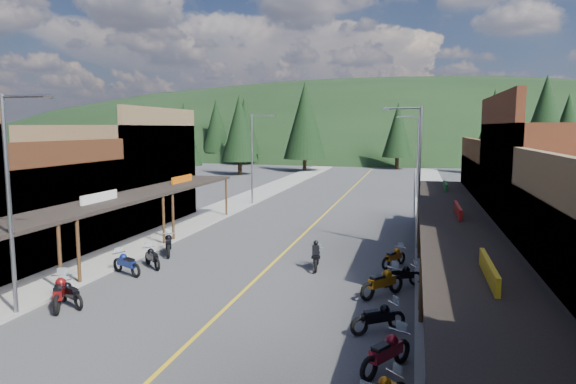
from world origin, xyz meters
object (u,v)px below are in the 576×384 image
Objects in this scene: bike_east_8 at (401,274)px; rider_on_bike at (316,257)px; pine_3 at (398,130)px; pine_11 at (545,124)px; shop_west_3 at (116,175)px; bike_east_6 at (378,316)px; pine_0 at (145,130)px; streetlight_2 at (417,171)px; bike_west_9 at (169,243)px; streetlight_0 at (12,195)px; pine_4 at (494,125)px; bike_west_8 at (152,257)px; pedestrian_east_b at (441,221)px; streetlight_1 at (253,155)px; streetlight_3 at (416,153)px; pine_1 at (244,126)px; bike_west_6 at (70,292)px; shop_west_2 at (17,209)px; pine_7 at (216,126)px; bike_east_5 at (386,351)px; bike_east_9 at (394,256)px; pine_10 at (239,128)px; pine_9 at (567,132)px; pine_2 at (305,120)px; pine_8 at (184,135)px; bike_west_5 at (60,291)px; shop_east_3 at (535,202)px; bike_east_7 at (382,281)px; pedestrian_east_a at (460,330)px.

bike_east_8 is 0.96× the size of rider_on_bike.
pine_11 reaches higher than pine_3.
shop_west_3 reaches higher than bike_east_6.
rider_on_bike is at bearing -54.41° from pine_0.
pine_3 is (-2.95, 58.00, 2.02)m from streetlight_2.
pine_0 is 67.80m from bike_west_9.
streetlight_2 is 3.58× the size of bike_west_9.
pine_4 is (24.95, 66.00, 2.78)m from streetlight_0.
pedestrian_east_b reaches higher than bike_west_8.
streetlight_1 is at bearing -149.30° from pine_11.
pine_11 reaches higher than pedestrian_east_b.
streetlight_1 is at bearing -123.29° from pine_4.
rider_on_bike is at bearing -64.14° from streetlight_1.
pine_1 reaches higher than streetlight_3.
bike_west_6 is 11.70m from bike_east_6.
shop_west_2 is 0.99× the size of pine_0.
streetlight_3 is 0.64× the size of pine_7.
streetlight_3 reaches higher than bike_west_9.
bike_east_5 is (11.75, -8.31, 0.07)m from bike_west_8.
shop_west_3 is 5.59× the size of bike_east_9.
pine_10 reaches higher than streetlight_3.
pine_0 is 70.19m from pedestrian_east_b.
shop_west_3 is 0.94× the size of pine_10.
pine_9 is at bearing 60.26° from pine_11.
pine_2 reaches higher than rider_on_bike.
bike_west_6 is 0.85× the size of bike_west_9.
pine_3 is at bearing 71.99° from shop_west_3.
pine_1 reaches higher than streetlight_1.
pine_8 is 4.32× the size of bike_west_5.
pine_3 is 27.20m from pine_10.
pine_1 is 67.14m from pedestrian_east_b.
streetlight_1 is 3.58× the size of bike_west_9.
streetlight_1 reaches higher than shop_west_2.
shop_east_3 is at bearing 133.42° from pedestrian_east_b.
bike_west_9 is at bearing -161.43° from streetlight_2.
pine_7 reaches higher than streetlight_1.
pine_11 is 41.70m from bike_east_7.
pine_10 is (6.00, -20.00, -0.45)m from pine_1.
bike_east_9 is at bearing -24.96° from bike_west_6.
pedestrian_east_a reaches higher than bike_east_9.
streetlight_3 is 27.83m from rider_on_bike.
pedestrian_east_b is at bearing -33.83° from streetlight_1.
bike_east_9 is at bearing -152.71° from pedestrian_east_a.
streetlight_0 reaches higher than bike_east_8.
pine_7 reaches higher than streetlight_3.
shop_west_3 reaches higher than bike_west_5.
bike_east_8 is 3.17m from bike_east_9.
bike_west_5 is at bearing -76.58° from pine_1.
streetlight_2 is 0.73× the size of pine_3.
pine_3 is 72.68m from pedestrian_east_a.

